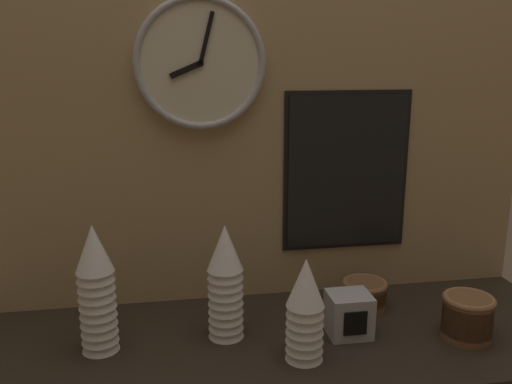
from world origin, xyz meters
The scene contains 10 objects.
ground_plane centered at (0.00, 0.00, -2.00)cm, with size 160.00×56.00×4.00cm, color black.
wall_tiled_back centered at (0.00, 26.50, 52.50)cm, with size 160.00×3.00×105.00cm.
cup_stack_center_right centered at (4.69, -11.48, 12.56)cm, with size 8.99×8.99×25.12cm.
cup_stack_center centered at (-12.29, 2.05, 14.82)cm, with size 8.99×8.99×29.64cm.
cup_stack_left centered at (-43.12, 0.56, 15.95)cm, with size 8.99×8.99×31.89cm.
bowl_stack_far_right centered at (47.53, -8.85, 5.95)cm, with size 12.83×12.83×11.31cm.
bowl_stack_right centered at (28.24, 11.95, 4.19)cm, with size 12.83×12.83×7.77cm.
wall_clock centered at (-15.78, 23.47, 67.53)cm, with size 34.82×2.70×34.82cm.
menu_board centered at (25.74, 24.35, 36.87)cm, with size 37.10×1.32×46.45cm.
napkin_dispenser centered at (18.76, -2.22, 5.53)cm, with size 10.75×9.97×11.05cm.
Camera 1 is at (-25.35, -122.44, 69.89)cm, focal length 38.00 mm.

